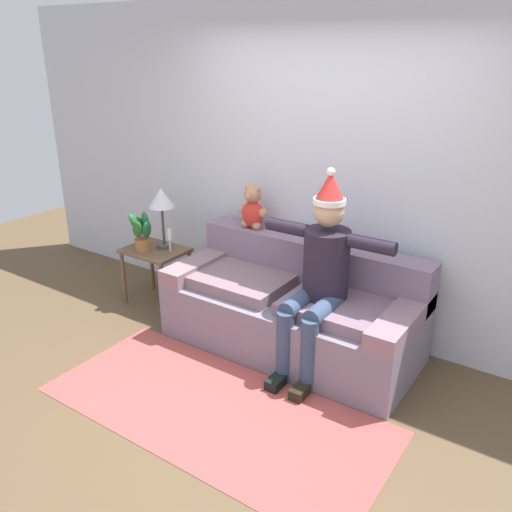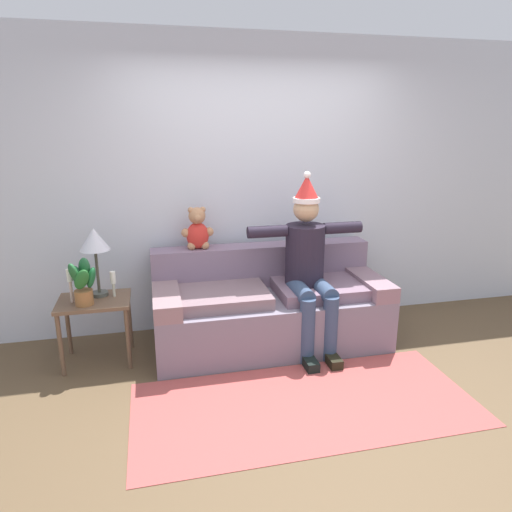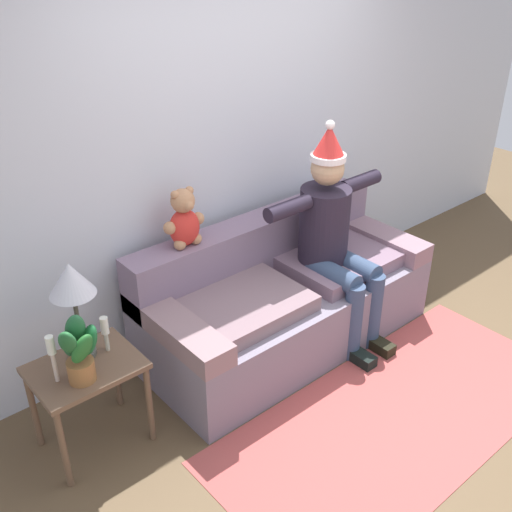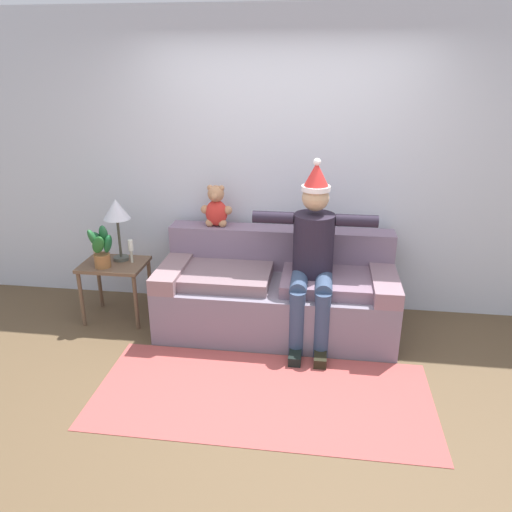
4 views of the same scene
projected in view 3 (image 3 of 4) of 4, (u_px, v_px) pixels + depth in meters
name	position (u px, v px, depth m)	size (l,w,h in m)	color
ground_plane	(396.00, 413.00, 3.63)	(10.00, 10.00, 0.00)	brown
back_wall	(233.00, 137.00, 4.01)	(7.00, 0.10, 2.70)	silver
couch	(283.00, 297.00, 4.15)	(2.03, 0.89, 0.84)	slate
person_seated	(334.00, 234.00, 4.00)	(1.02, 0.77, 1.54)	#251D2C
teddy_bear	(184.00, 220.00, 3.67)	(0.29, 0.17, 0.38)	red
side_table	(87.00, 378.00, 3.22)	(0.57, 0.44, 0.55)	brown
table_lamp	(71.00, 284.00, 3.04)	(0.24, 0.24, 0.57)	#4A4F46
potted_plant	(78.00, 350.00, 2.99)	(0.24, 0.22, 0.39)	#956034
candle_tall	(52.00, 353.00, 2.99)	(0.04, 0.04, 0.28)	beige
candle_short	(105.00, 330.00, 3.23)	(0.04, 0.04, 0.21)	beige
area_rug	(398.00, 414.00, 3.62)	(2.42, 1.08, 0.01)	#AA4945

